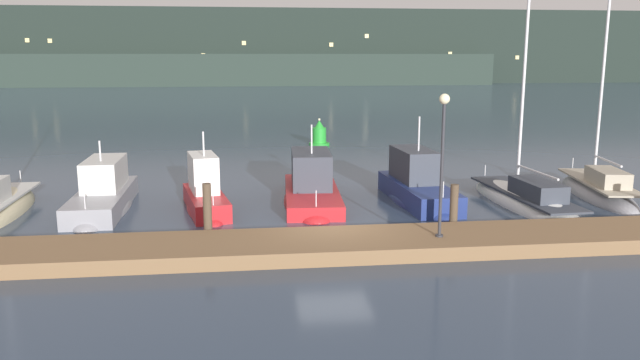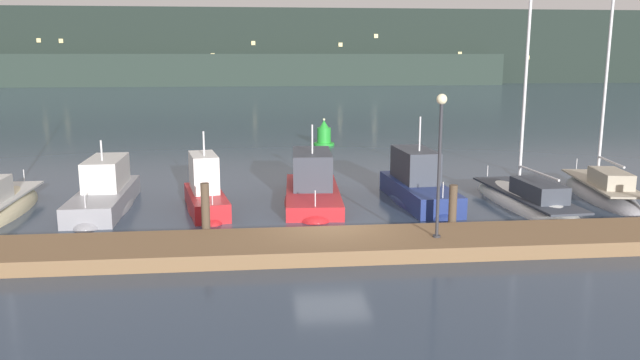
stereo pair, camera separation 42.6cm
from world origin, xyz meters
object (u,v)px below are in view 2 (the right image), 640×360
(motorboat_berth_3, at_px, (206,199))
(channel_buoy, at_px, (324,135))
(dock_lamppost, at_px, (440,144))
(motorboat_berth_4, at_px, (312,193))
(sailboat_berth_6, at_px, (526,204))
(motorboat_berth_2, at_px, (105,200))
(motorboat_berth_5, at_px, (418,193))
(sailboat_berth_7, at_px, (602,194))

(motorboat_berth_3, distance_m, channel_buoy, 18.67)
(channel_buoy, bearing_deg, dock_lamppost, -87.78)
(motorboat_berth_3, height_order, motorboat_berth_4, motorboat_berth_4)
(motorboat_berth_4, distance_m, sailboat_berth_6, 8.72)
(motorboat_berth_2, height_order, channel_buoy, motorboat_berth_2)
(motorboat_berth_2, height_order, dock_lamppost, dock_lamppost)
(motorboat_berth_4, bearing_deg, motorboat_berth_5, -8.30)
(motorboat_berth_5, xyz_separation_m, sailboat_berth_7, (8.09, 0.03, -0.23))
(motorboat_berth_5, bearing_deg, sailboat_berth_6, -16.10)
(motorboat_berth_5, bearing_deg, motorboat_berth_4, 171.70)
(motorboat_berth_2, xyz_separation_m, dock_lamppost, (11.59, -6.80, 3.06))
(motorboat_berth_3, relative_size, sailboat_berth_6, 0.47)
(sailboat_berth_7, bearing_deg, channel_buoy, 120.80)
(dock_lamppost, bearing_deg, motorboat_berth_4, 114.31)
(motorboat_berth_3, distance_m, motorboat_berth_4, 4.45)
(motorboat_berth_2, relative_size, motorboat_berth_5, 1.06)
(motorboat_berth_3, distance_m, sailboat_berth_7, 16.77)
(motorboat_berth_4, height_order, channel_buoy, motorboat_berth_4)
(sailboat_berth_7, bearing_deg, sailboat_berth_6, -162.51)
(motorboat_berth_4, bearing_deg, dock_lamppost, -65.69)
(motorboat_berth_3, bearing_deg, motorboat_berth_5, 2.86)
(motorboat_berth_4, bearing_deg, motorboat_berth_3, -166.11)
(motorboat_berth_4, distance_m, sailboat_berth_7, 12.46)
(motorboat_berth_2, relative_size, dock_lamppost, 1.58)
(motorboat_berth_5, xyz_separation_m, dock_lamppost, (-1.13, -6.51, 3.00))
(motorboat_berth_2, height_order, sailboat_berth_7, sailboat_berth_7)
(dock_lamppost, bearing_deg, sailboat_berth_7, 35.36)
(motorboat_berth_5, distance_m, sailboat_berth_6, 4.35)
(channel_buoy, relative_size, dock_lamppost, 0.41)
(motorboat_berth_3, relative_size, motorboat_berth_5, 0.78)
(motorboat_berth_2, distance_m, motorboat_berth_4, 8.37)
(motorboat_berth_5, distance_m, dock_lamppost, 7.25)
(dock_lamppost, bearing_deg, motorboat_berth_2, 149.60)
(motorboat_berth_5, distance_m, sailboat_berth_7, 8.09)
(motorboat_berth_3, bearing_deg, motorboat_berth_2, 169.84)
(motorboat_berth_3, bearing_deg, sailboat_berth_7, 1.59)
(motorboat_berth_5, bearing_deg, sailboat_berth_7, 0.23)
(motorboat_berth_5, height_order, sailboat_berth_6, sailboat_berth_6)
(sailboat_berth_7, bearing_deg, motorboat_berth_5, -179.77)
(motorboat_berth_4, height_order, dock_lamppost, dock_lamppost)
(motorboat_berth_3, height_order, motorboat_berth_5, motorboat_berth_5)
(motorboat_berth_5, bearing_deg, channel_buoy, 96.84)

